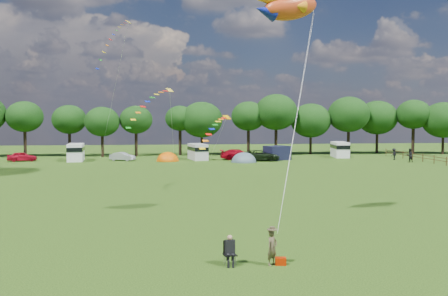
{
  "coord_description": "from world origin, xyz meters",
  "views": [
    {
      "loc": [
        -4.11,
        -27.86,
        6.13
      ],
      "look_at": [
        0.0,
        8.0,
        4.0
      ],
      "focal_mm": 40.0,
      "sensor_mm": 36.0,
      "label": 1
    }
  ],
  "objects": [
    {
      "name": "car_a",
      "position": [
        -24.81,
        46.35,
        0.69
      ],
      "size": [
        4.38,
        2.47,
        1.37
      ],
      "primitive_type": "imported",
      "rotation": [
        0.0,
        0.0,
        1.79
      ],
      "color": "red",
      "rests_on": "ground"
    },
    {
      "name": "walker_a",
      "position": [
        29.74,
        38.47,
        0.98
      ],
      "size": [
        1.04,
        0.76,
        1.96
      ],
      "primitive_type": "imported",
      "rotation": [
        0.0,
        0.0,
        3.33
      ],
      "color": "black",
      "rests_on": "ground"
    },
    {
      "name": "awning_navy",
      "position": [
        12.14,
        44.67,
        1.04
      ],
      "size": [
        4.05,
        3.67,
        2.08
      ],
      "primitive_type": "cube",
      "rotation": [
        0.0,
        0.0,
        0.35
      ],
      "color": "black",
      "rests_on": "ground"
    },
    {
      "name": "walker_b",
      "position": [
        29.47,
        42.77,
        0.86
      ],
      "size": [
        1.21,
        1.04,
        1.72
      ],
      "primitive_type": "imported",
      "rotation": [
        0.0,
        0.0,
        3.72
      ],
      "color": "black",
      "rests_on": "ground"
    },
    {
      "name": "fence",
      "position": [
        32.0,
        34.5,
        0.7
      ],
      "size": [
        0.12,
        33.12,
        1.2
      ],
      "color": "#472D19",
      "rests_on": "ground"
    },
    {
      "name": "tent_greyblue",
      "position": [
        6.63,
        41.29,
        0.02
      ],
      "size": [
        3.66,
        4.01,
        2.72
      ],
      "color": "#4A606B",
      "rests_on": "ground"
    },
    {
      "name": "camp_chair",
      "position": [
        -1.53,
        -7.48,
        0.77
      ],
      "size": [
        0.6,
        0.6,
        1.29
      ],
      "rotation": [
        0.0,
        0.0,
        0.17
      ],
      "color": "#99999E",
      "rests_on": "ground"
    },
    {
      "name": "car_c",
      "position": [
        6.46,
        45.81,
        0.77
      ],
      "size": [
        5.26,
        2.4,
        1.55
      ],
      "primitive_type": "imported",
      "rotation": [
        0.0,
        0.0,
        1.62
      ],
      "color": "#9F0513",
      "rests_on": "ground"
    },
    {
      "name": "campervan_b",
      "position": [
        -17.26,
        46.21,
        1.34
      ],
      "size": [
        2.65,
        5.27,
        2.49
      ],
      "rotation": [
        0.0,
        0.0,
        1.67
      ],
      "color": "white",
      "rests_on": "ground"
    },
    {
      "name": "tree_line",
      "position": [
        5.3,
        54.99,
        6.35
      ],
      "size": [
        102.98,
        10.98,
        10.27
      ],
      "color": "black",
      "rests_on": "ground"
    },
    {
      "name": "campervan_d",
      "position": [
        23.18,
        48.48,
        1.31
      ],
      "size": [
        2.73,
        5.19,
        2.43
      ],
      "rotation": [
        0.0,
        0.0,
        1.44
      ],
      "color": "white",
      "rests_on": "ground"
    },
    {
      "name": "kite_flyer",
      "position": [
        0.22,
        -7.71,
        0.75
      ],
      "size": [
        0.65,
        0.62,
        1.5
      ],
      "primitive_type": "imported",
      "rotation": [
        0.0,
        0.0,
        0.69
      ],
      "color": "brown",
      "rests_on": "ground"
    },
    {
      "name": "streamer_kite_a",
      "position": [
        -9.27,
        25.01,
        14.65
      ],
      "size": [
        3.18,
        5.54,
        5.74
      ],
      "rotation": [
        0.0,
        0.0,
        1.18
      ],
      "color": "yellow",
      "rests_on": "ground"
    },
    {
      "name": "kite_bag",
      "position": [
        0.59,
        -7.7,
        0.16
      ],
      "size": [
        0.49,
        0.37,
        0.32
      ],
      "primitive_type": "cube",
      "rotation": [
        0.0,
        0.0,
        -0.16
      ],
      "color": "#A91D00",
      "rests_on": "ground"
    },
    {
      "name": "streamer_kite_b",
      "position": [
        -5.34,
        18.72,
        7.78
      ],
      "size": [
        4.3,
        4.68,
        3.8
      ],
      "rotation": [
        0.0,
        0.0,
        0.7
      ],
      "color": "yellow",
      "rests_on": "ground"
    },
    {
      "name": "campervan_c",
      "position": [
        0.44,
        46.27,
        1.27
      ],
      "size": [
        2.93,
        5.13,
        2.37
      ],
      "rotation": [
        0.0,
        0.0,
        1.76
      ],
      "color": "silver",
      "rests_on": "ground"
    },
    {
      "name": "ground_plane",
      "position": [
        0.0,
        0.0,
        0.0
      ],
      "size": [
        180.0,
        180.0,
        0.0
      ],
      "primitive_type": "plane",
      "color": "black",
      "rests_on": "ground"
    },
    {
      "name": "tent_orange",
      "position": [
        -4.03,
        44.45,
        0.02
      ],
      "size": [
        3.3,
        3.62,
        2.58
      ],
      "color": "#DC5902",
      "rests_on": "ground"
    },
    {
      "name": "streamer_kite_c",
      "position": [
        0.21,
        14.9,
        5.51
      ],
      "size": [
        3.2,
        4.92,
        2.81
      ],
      "rotation": [
        0.0,
        0.0,
        0.53
      ],
      "color": "#DE9900",
      "rests_on": "ground"
    },
    {
      "name": "car_d",
      "position": [
        9.33,
        43.16,
        0.79
      ],
      "size": [
        6.28,
        3.96,
        1.59
      ],
      "primitive_type": "imported",
      "rotation": [
        0.0,
        0.0,
        1.33
      ],
      "color": "black",
      "rests_on": "ground"
    },
    {
      "name": "car_b",
      "position": [
        -10.57,
        45.8,
        0.61
      ],
      "size": [
        3.7,
        2.59,
        1.23
      ],
      "primitive_type": "imported",
      "rotation": [
        0.0,
        0.0,
        1.15
      ],
      "color": "#A0A4A9",
      "rests_on": "ground"
    },
    {
      "name": "fish_kite",
      "position": [
        2.76,
        0.73,
        12.58
      ],
      "size": [
        4.34,
        2.41,
        2.27
      ],
      "rotation": [
        0.0,
        -0.21,
        0.29
      ],
      "color": "red",
      "rests_on": "ground"
    }
  ]
}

